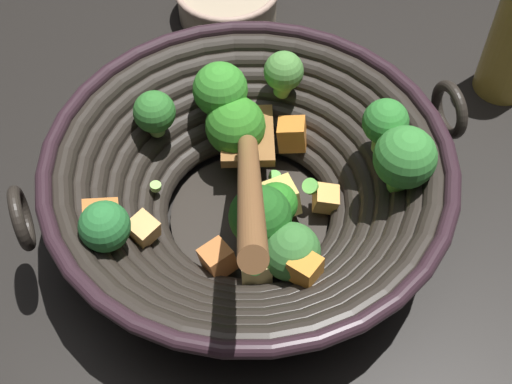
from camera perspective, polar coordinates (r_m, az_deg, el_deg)
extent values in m
plane|color=black|center=(0.66, -0.56, -2.44)|extent=(4.00, 4.00, 0.00)
cylinder|color=black|center=(0.65, -0.56, -2.19)|extent=(0.15, 0.15, 0.01)
torus|color=black|center=(0.64, -0.58, -1.42)|extent=(0.19, 0.19, 0.02)
torus|color=black|center=(0.63, -0.58, -0.90)|extent=(0.22, 0.22, 0.02)
torus|color=black|center=(0.62, -0.59, -0.35)|extent=(0.24, 0.24, 0.02)
torus|color=black|center=(0.62, -0.60, 0.20)|extent=(0.27, 0.27, 0.02)
torus|color=black|center=(0.61, -0.61, 0.77)|extent=(0.29, 0.29, 0.02)
torus|color=black|center=(0.60, -0.61, 1.36)|extent=(0.31, 0.31, 0.02)
torus|color=black|center=(0.59, -0.62, 1.96)|extent=(0.34, 0.34, 0.02)
torus|color=#2C1C23|center=(0.58, -0.63, 2.58)|extent=(0.36, 0.36, 0.01)
torus|color=black|center=(0.65, 15.59, 6.52)|extent=(0.05, 0.02, 0.05)
torus|color=black|center=(0.58, -18.70, -2.07)|extent=(0.05, 0.02, 0.05)
cylinder|color=#80B755|center=(0.62, 1.62, -2.23)|extent=(0.02, 0.02, 0.02)
sphere|color=#297F21|center=(0.60, 1.67, -0.96)|extent=(0.04, 0.04, 0.04)
cylinder|color=#88C350|center=(0.60, 2.45, -6.42)|extent=(0.03, 0.03, 0.02)
sphere|color=#3A7835|center=(0.58, 2.54, -5.09)|extent=(0.05, 0.05, 0.05)
cylinder|color=#81AE45|center=(0.57, -11.91, -4.20)|extent=(0.03, 0.03, 0.02)
sphere|color=#2B7737|center=(0.55, -12.34, -2.78)|extent=(0.04, 0.04, 0.04)
cylinder|color=#76A54F|center=(0.66, -8.13, 5.23)|extent=(0.02, 0.01, 0.01)
sphere|color=#31762E|center=(0.64, -8.35, 6.53)|extent=(0.04, 0.04, 0.04)
cylinder|color=#7AB05A|center=(0.68, -1.64, 3.59)|extent=(0.02, 0.02, 0.02)
sphere|color=#348625|center=(0.65, -1.70, 5.44)|extent=(0.06, 0.06, 0.06)
cylinder|color=#6CA64E|center=(0.68, 2.23, 8.51)|extent=(0.02, 0.02, 0.02)
sphere|color=#529342|center=(0.66, 2.29, 9.90)|extent=(0.04, 0.04, 0.04)
cylinder|color=#5BA53C|center=(0.61, 11.64, 0.85)|extent=(0.03, 0.03, 0.02)
sphere|color=#388837|center=(0.58, 12.15, 2.80)|extent=(0.05, 0.05, 0.05)
cylinder|color=#78B342|center=(0.68, -2.86, 6.64)|extent=(0.02, 0.02, 0.01)
sphere|color=green|center=(0.65, -2.96, 8.41)|extent=(0.05, 0.05, 0.05)
cylinder|color=#57933D|center=(0.61, 0.34, -3.75)|extent=(0.03, 0.03, 0.02)
sphere|color=#21601F|center=(0.58, 0.35, -2.01)|extent=(0.05, 0.05, 0.05)
cylinder|color=#8CAC57|center=(0.63, 10.26, 4.11)|extent=(0.03, 0.02, 0.02)
sphere|color=#318232|center=(0.61, 10.60, 5.69)|extent=(0.04, 0.04, 0.04)
cube|color=#C76E31|center=(0.56, -12.55, -2.62)|extent=(0.04, 0.04, 0.03)
cube|color=#CF974A|center=(0.59, -9.44, -2.77)|extent=(0.03, 0.03, 0.03)
cube|color=#D7C070|center=(0.59, 0.02, -6.09)|extent=(0.04, 0.03, 0.03)
cube|color=orange|center=(0.67, 2.98, 4.76)|extent=(0.04, 0.04, 0.03)
cube|color=gold|center=(0.64, 5.76, -0.54)|extent=(0.03, 0.03, 0.03)
cube|color=orange|center=(0.56, 3.86, -6.39)|extent=(0.03, 0.03, 0.02)
cube|color=#E1C160|center=(0.63, 2.07, -0.50)|extent=(0.04, 0.03, 0.03)
cube|color=#D3783C|center=(0.60, -3.19, -5.53)|extent=(0.03, 0.03, 0.03)
cylinder|color=#6BC651|center=(0.68, 2.20, 4.25)|extent=(0.01, 0.01, 0.01)
cylinder|color=#6BC651|center=(0.63, 4.49, 0.47)|extent=(0.02, 0.02, 0.01)
cylinder|color=#99D166|center=(0.63, -8.25, 0.46)|extent=(0.01, 0.01, 0.01)
cylinder|color=#56B247|center=(0.57, -0.12, -6.32)|extent=(0.02, 0.02, 0.01)
cylinder|color=#6BC651|center=(0.66, 1.55, 1.31)|extent=(0.02, 0.02, 0.01)
cube|color=brown|center=(0.66, -0.72, 4.67)|extent=(0.08, 0.08, 0.01)
cylinder|color=brown|center=(0.50, -0.51, 0.34)|extent=(0.21, 0.12, 0.16)
cylinder|color=tan|center=(0.85, -2.37, 15.33)|extent=(0.12, 0.12, 0.04)
cylinder|color=#99D166|center=(0.84, 0.22, 14.93)|extent=(0.01, 0.01, 0.01)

